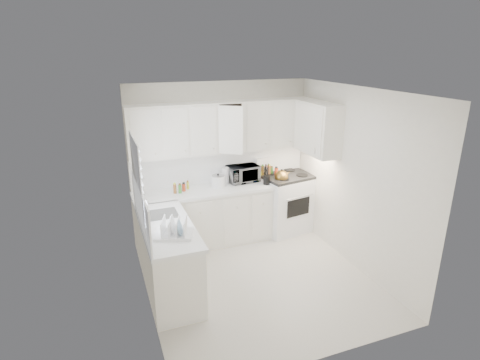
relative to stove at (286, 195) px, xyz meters
name	(u,v)px	position (x,y,z in m)	size (l,w,h in m)	color
floor	(258,279)	(-1.08, -1.30, -0.66)	(3.20, 3.20, 0.00)	silver
ceiling	(261,91)	(-1.08, -1.30, 1.94)	(3.20, 3.20, 0.00)	white
wall_back	(221,161)	(-1.08, 0.30, 0.64)	(3.00, 3.00, 0.00)	silver
wall_front	(327,249)	(-1.08, -2.90, 0.64)	(3.00, 3.00, 0.00)	silver
wall_left	(142,209)	(-2.58, -1.30, 0.64)	(3.20, 3.20, 0.00)	silver
wall_right	(355,179)	(0.42, -1.30, 0.64)	(3.20, 3.20, 0.00)	silver
window_blinds	(138,179)	(-2.56, -0.95, 0.89)	(0.06, 0.96, 1.06)	white
lower_cabinets_back	(205,218)	(-1.47, 0.00, -0.21)	(2.22, 0.60, 0.90)	white
lower_cabinets_left	(168,259)	(-2.28, -1.10, -0.21)	(0.60, 1.60, 0.90)	white
countertop_back	(204,191)	(-1.47, -0.01, 0.27)	(2.24, 0.64, 0.05)	white
countertop_left	(167,227)	(-2.27, -1.10, 0.27)	(0.64, 1.62, 0.05)	white
backsplash_back	(221,165)	(-1.08, 0.29, 0.57)	(2.98, 0.02, 0.55)	white
backsplash_left	(141,208)	(-2.57, -1.10, 0.57)	(0.02, 1.60, 0.55)	white
upper_cabinets_back	(224,152)	(-1.08, 0.14, 0.84)	(3.00, 0.33, 0.80)	white
upper_cabinets_right	(316,153)	(0.25, -0.48, 0.84)	(0.33, 0.90, 0.80)	white
sink	(161,206)	(-2.27, -0.75, 0.41)	(0.42, 0.38, 0.30)	gray
stove	(286,195)	(0.00, 0.00, 0.00)	(0.85, 0.70, 1.31)	white
tea_kettle	(282,176)	(-0.18, -0.16, 0.42)	(0.28, 0.24, 0.26)	olive
frying_pan	(291,174)	(0.18, 0.16, 0.31)	(0.27, 0.46, 0.04)	black
microwave	(243,172)	(-0.76, 0.14, 0.47)	(0.50, 0.28, 0.34)	gray
rice_cooker	(218,180)	(-1.22, 0.04, 0.40)	(0.22, 0.22, 0.22)	white
paper_towel	(225,176)	(-1.06, 0.14, 0.43)	(0.12, 0.12, 0.27)	white
utensil_crock	(267,174)	(-0.44, -0.14, 0.48)	(0.12, 0.12, 0.36)	black
dish_rack	(173,226)	(-2.25, -1.42, 0.42)	(0.45, 0.33, 0.25)	white
spice_left_0	(174,186)	(-1.93, 0.12, 0.36)	(0.06, 0.06, 0.13)	brown
spice_left_1	(179,188)	(-1.86, 0.03, 0.36)	(0.06, 0.06, 0.13)	#37822B
spice_left_2	(183,185)	(-1.78, 0.12, 0.36)	(0.06, 0.06, 0.13)	red
spice_left_3	(189,187)	(-1.71, 0.03, 0.36)	(0.06, 0.06, 0.13)	#DEEB37
sauce_right_0	(256,174)	(-0.50, 0.16, 0.39)	(0.06, 0.06, 0.19)	red
sauce_right_1	(260,175)	(-0.45, 0.10, 0.39)	(0.06, 0.06, 0.19)	#DEEB37
sauce_right_2	(262,173)	(-0.39, 0.16, 0.39)	(0.06, 0.06, 0.19)	brown
sauce_right_3	(266,174)	(-0.34, 0.10, 0.39)	(0.06, 0.06, 0.19)	black
sauce_right_4	(268,173)	(-0.28, 0.16, 0.39)	(0.06, 0.06, 0.19)	brown
sauce_right_5	(272,173)	(-0.23, 0.10, 0.39)	(0.06, 0.06, 0.19)	#37822B
sauce_right_6	(273,172)	(-0.17, 0.16, 0.39)	(0.06, 0.06, 0.19)	red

